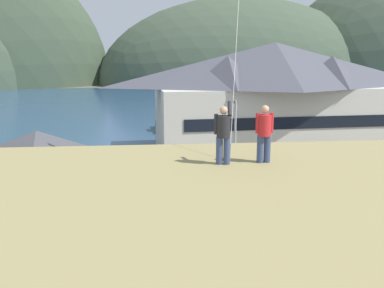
{
  "coord_description": "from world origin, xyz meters",
  "views": [
    {
      "loc": [
        -3.55,
        -20.07,
        9.93
      ],
      "look_at": [
        -0.85,
        9.0,
        3.65
      ],
      "focal_mm": 40.39,
      "sensor_mm": 36.0,
      "label": 1
    }
  ],
  "objects_px": {
    "moored_boat_outer_mooring": "(221,130)",
    "person_kite_flyer": "(223,133)",
    "person_companion": "(264,132)",
    "wharf_dock": "(191,130)",
    "parking_light_pole": "(235,137)",
    "parked_car_front_row_end": "(236,195)",
    "storage_shed_near_lot": "(40,177)",
    "parked_car_mid_row_near": "(110,232)",
    "moored_boat_wharfside": "(165,125)",
    "parked_car_front_row_silver": "(332,185)",
    "harbor_lodge": "(274,94)"
  },
  "relations": [
    {
      "from": "wharf_dock",
      "to": "parking_light_pole",
      "type": "distance_m",
      "value": 22.51
    },
    {
      "from": "parked_car_front_row_silver",
      "to": "person_kite_flyer",
      "type": "height_order",
      "value": "person_kite_flyer"
    },
    {
      "from": "moored_boat_wharfside",
      "to": "parking_light_pole",
      "type": "relative_size",
      "value": 0.94
    },
    {
      "from": "parked_car_mid_row_near",
      "to": "wharf_dock",
      "type": "bearing_deg",
      "value": 77.82
    },
    {
      "from": "harbor_lodge",
      "to": "person_companion",
      "type": "xyz_separation_m",
      "value": [
        -8.79,
        -29.56,
        1.83
      ]
    },
    {
      "from": "harbor_lodge",
      "to": "moored_boat_outer_mooring",
      "type": "height_order",
      "value": "harbor_lodge"
    },
    {
      "from": "moored_boat_outer_mooring",
      "to": "person_companion",
      "type": "distance_m",
      "value": 38.39
    },
    {
      "from": "moored_boat_outer_mooring",
      "to": "person_companion",
      "type": "relative_size",
      "value": 3.9
    },
    {
      "from": "storage_shed_near_lot",
      "to": "moored_boat_outer_mooring",
      "type": "height_order",
      "value": "storage_shed_near_lot"
    },
    {
      "from": "moored_boat_wharfside",
      "to": "person_kite_flyer",
      "type": "distance_m",
      "value": 42.49
    },
    {
      "from": "harbor_lodge",
      "to": "person_companion",
      "type": "bearing_deg",
      "value": -106.56
    },
    {
      "from": "storage_shed_near_lot",
      "to": "parked_car_front_row_end",
      "type": "height_order",
      "value": "storage_shed_near_lot"
    },
    {
      "from": "parked_car_front_row_silver",
      "to": "person_companion",
      "type": "xyz_separation_m",
      "value": [
        -8.66,
        -14.45,
        6.5
      ]
    },
    {
      "from": "storage_shed_near_lot",
      "to": "parked_car_mid_row_near",
      "type": "xyz_separation_m",
      "value": [
        4.24,
        -3.85,
        -1.85
      ]
    },
    {
      "from": "moored_boat_outer_mooring",
      "to": "parked_car_front_row_silver",
      "type": "relative_size",
      "value": 1.56
    },
    {
      "from": "moored_boat_outer_mooring",
      "to": "parked_car_front_row_end",
      "type": "height_order",
      "value": "moored_boat_outer_mooring"
    },
    {
      "from": "parked_car_mid_row_near",
      "to": "person_companion",
      "type": "distance_m",
      "value": 11.72
    },
    {
      "from": "harbor_lodge",
      "to": "parked_car_front_row_silver",
      "type": "height_order",
      "value": "harbor_lodge"
    },
    {
      "from": "parked_car_mid_row_near",
      "to": "parking_light_pole",
      "type": "relative_size",
      "value": 0.67
    },
    {
      "from": "moored_boat_wharfside",
      "to": "wharf_dock",
      "type": "bearing_deg",
      "value": -23.85
    },
    {
      "from": "parked_car_front_row_end",
      "to": "person_kite_flyer",
      "type": "xyz_separation_m",
      "value": [
        -3.05,
        -13.14,
        6.52
      ]
    },
    {
      "from": "wharf_dock",
      "to": "moored_boat_outer_mooring",
      "type": "height_order",
      "value": "moored_boat_outer_mooring"
    },
    {
      "from": "storage_shed_near_lot",
      "to": "moored_boat_outer_mooring",
      "type": "xyz_separation_m",
      "value": [
        14.61,
        25.6,
        -2.19
      ]
    },
    {
      "from": "wharf_dock",
      "to": "parked_car_front_row_silver",
      "type": "distance_m",
      "value": 26.95
    },
    {
      "from": "parking_light_pole",
      "to": "person_kite_flyer",
      "type": "relative_size",
      "value": 3.41
    },
    {
      "from": "person_kite_flyer",
      "to": "person_companion",
      "type": "height_order",
      "value": "person_kite_flyer"
    },
    {
      "from": "harbor_lodge",
      "to": "parked_car_mid_row_near",
      "type": "xyz_separation_m",
      "value": [
        -14.34,
        -21.54,
        -4.67
      ]
    },
    {
      "from": "moored_boat_wharfside",
      "to": "person_companion",
      "type": "distance_m",
      "value": 42.43
    },
    {
      "from": "moored_boat_outer_mooring",
      "to": "person_kite_flyer",
      "type": "xyz_separation_m",
      "value": [
        -6.07,
        -37.57,
        6.86
      ]
    },
    {
      "from": "moored_boat_outer_mooring",
      "to": "parked_car_mid_row_near",
      "type": "height_order",
      "value": "moored_boat_outer_mooring"
    },
    {
      "from": "wharf_dock",
      "to": "person_companion",
      "type": "xyz_separation_m",
      "value": [
        -1.44,
        -40.41,
        7.21
      ]
    },
    {
      "from": "parking_light_pole",
      "to": "person_companion",
      "type": "relative_size",
      "value": 3.64
    },
    {
      "from": "storage_shed_near_lot",
      "to": "person_kite_flyer",
      "type": "xyz_separation_m",
      "value": [
        8.53,
        -11.96,
        4.67
      ]
    },
    {
      "from": "parked_car_front_row_end",
      "to": "parking_light_pole",
      "type": "height_order",
      "value": "parking_light_pole"
    },
    {
      "from": "moored_boat_outer_mooring",
      "to": "person_kite_flyer",
      "type": "bearing_deg",
      "value": -99.18
    },
    {
      "from": "storage_shed_near_lot",
      "to": "parked_car_mid_row_near",
      "type": "height_order",
      "value": "storage_shed_near_lot"
    },
    {
      "from": "parking_light_pole",
      "to": "moored_boat_wharfside",
      "type": "bearing_deg",
      "value": 100.75
    },
    {
      "from": "harbor_lodge",
      "to": "wharf_dock",
      "type": "height_order",
      "value": "harbor_lodge"
    },
    {
      "from": "moored_boat_outer_mooring",
      "to": "parked_car_front_row_end",
      "type": "bearing_deg",
      "value": -97.05
    },
    {
      "from": "harbor_lodge",
      "to": "parked_car_front_row_silver",
      "type": "distance_m",
      "value": 15.82
    },
    {
      "from": "harbor_lodge",
      "to": "person_kite_flyer",
      "type": "xyz_separation_m",
      "value": [
        -10.05,
        -29.66,
        1.84
      ]
    },
    {
      "from": "harbor_lodge",
      "to": "storage_shed_near_lot",
      "type": "distance_m",
      "value": 25.81
    },
    {
      "from": "parked_car_mid_row_near",
      "to": "moored_boat_wharfside",
      "type": "bearing_deg",
      "value": 83.68
    },
    {
      "from": "parked_car_front_row_silver",
      "to": "wharf_dock",
      "type": "bearing_deg",
      "value": 105.55
    },
    {
      "from": "person_companion",
      "to": "moored_boat_outer_mooring",
      "type": "bearing_deg",
      "value": 82.68
    },
    {
      "from": "harbor_lodge",
      "to": "parking_light_pole",
      "type": "xyz_separation_m",
      "value": [
        -6.11,
        -11.37,
        -1.94
      ]
    },
    {
      "from": "wharf_dock",
      "to": "parked_car_mid_row_near",
      "type": "height_order",
      "value": "parked_car_mid_row_near"
    },
    {
      "from": "moored_boat_wharfside",
      "to": "person_companion",
      "type": "relative_size",
      "value": 3.43
    },
    {
      "from": "wharf_dock",
      "to": "parking_light_pole",
      "type": "height_order",
      "value": "parking_light_pole"
    },
    {
      "from": "parked_car_front_row_end",
      "to": "person_kite_flyer",
      "type": "relative_size",
      "value": 2.28
    }
  ]
}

